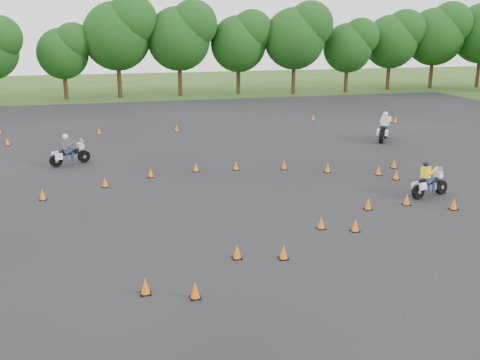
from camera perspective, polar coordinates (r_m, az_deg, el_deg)
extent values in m
plane|color=#2D5119|center=(18.19, 3.11, -7.05)|extent=(140.00, 140.00, 0.00)
plane|color=black|center=(23.63, -1.19, -1.47)|extent=(62.00, 62.00, 0.00)
cone|color=orange|center=(26.82, 16.33, 0.51)|extent=(0.26, 0.26, 0.45)
cone|color=orange|center=(28.95, 16.10, 1.67)|extent=(0.26, 0.26, 0.45)
cone|color=orange|center=(15.27, -10.08, -11.12)|extent=(0.26, 0.26, 0.45)
cone|color=orange|center=(19.79, 8.66, -4.54)|extent=(0.26, 0.26, 0.45)
cone|color=orange|center=(23.23, 21.85, -2.41)|extent=(0.26, 0.26, 0.45)
cone|color=orange|center=(37.75, -14.80, 5.05)|extent=(0.26, 0.26, 0.45)
cone|color=orange|center=(22.17, 13.53, -2.52)|extent=(0.26, 0.26, 0.45)
cone|color=orange|center=(27.67, 4.74, 1.60)|extent=(0.26, 0.26, 0.45)
cone|color=orange|center=(42.83, 15.82, 6.24)|extent=(0.26, 0.26, 0.45)
cone|color=orange|center=(42.64, 16.24, 6.17)|extent=(0.26, 0.26, 0.45)
cone|color=orange|center=(27.24, -4.74, 1.36)|extent=(0.26, 0.26, 0.45)
cone|color=orange|center=(17.19, 4.67, -7.69)|extent=(0.26, 0.26, 0.45)
cone|color=orange|center=(26.50, -9.52, 0.77)|extent=(0.26, 0.26, 0.45)
cone|color=orange|center=(36.13, -23.57, 3.75)|extent=(0.26, 0.26, 0.45)
cone|color=orange|center=(25.39, 20.72, -0.76)|extent=(0.26, 0.26, 0.45)
cone|color=orange|center=(19.76, 12.20, -4.77)|extent=(0.26, 0.26, 0.45)
cone|color=orange|center=(42.58, 7.81, 6.65)|extent=(0.26, 0.26, 0.45)
cone|color=orange|center=(25.35, -14.20, -0.22)|extent=(0.26, 0.26, 0.45)
cone|color=orange|center=(27.42, 14.56, 0.99)|extent=(0.26, 0.26, 0.45)
cone|color=orange|center=(23.16, 17.37, -2.02)|extent=(0.26, 0.26, 0.45)
cone|color=orange|center=(17.16, -0.31, -7.68)|extent=(0.26, 0.26, 0.45)
cone|color=orange|center=(24.26, -20.33, -1.48)|extent=(0.26, 0.26, 0.45)
cone|color=orange|center=(27.58, 20.31, 0.58)|extent=(0.26, 0.26, 0.45)
cone|color=orange|center=(27.37, 9.32, 1.28)|extent=(0.26, 0.26, 0.45)
cone|color=orange|center=(14.88, -4.81, -11.68)|extent=(0.26, 0.26, 0.45)
cone|color=orange|center=(27.43, -0.44, 1.53)|extent=(0.26, 0.26, 0.45)
cone|color=orange|center=(37.82, -6.78, 5.49)|extent=(0.26, 0.26, 0.45)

